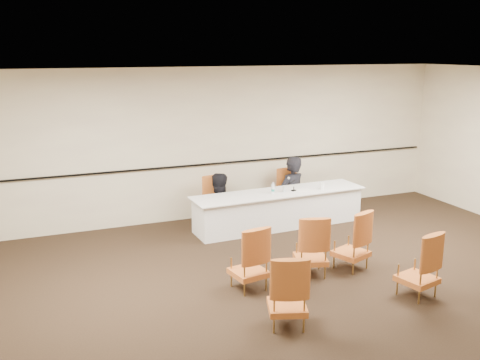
# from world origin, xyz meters

# --- Properties ---
(floor) EXTENTS (10.00, 10.00, 0.00)m
(floor) POSITION_xyz_m (0.00, 0.00, 0.00)
(floor) COLOR black
(floor) RESTS_ON ground
(ceiling) EXTENTS (10.00, 10.00, 0.00)m
(ceiling) POSITION_xyz_m (0.00, 0.00, 3.00)
(ceiling) COLOR white
(ceiling) RESTS_ON ground
(wall_back) EXTENTS (10.00, 0.04, 3.00)m
(wall_back) POSITION_xyz_m (0.00, 4.00, 1.50)
(wall_back) COLOR beige
(wall_back) RESTS_ON ground
(wall_rail) EXTENTS (9.80, 0.04, 0.03)m
(wall_rail) POSITION_xyz_m (0.00, 3.96, 1.10)
(wall_rail) COLOR black
(wall_rail) RESTS_ON wall_back
(panel_table) EXTENTS (3.45, 0.93, 0.68)m
(panel_table) POSITION_xyz_m (0.83, 2.90, 0.34)
(panel_table) COLOR silver
(panel_table) RESTS_ON ground
(panelist_main) EXTENTS (0.76, 0.62, 1.81)m
(panelist_main) POSITION_xyz_m (1.37, 3.45, 0.33)
(panelist_main) COLOR black
(panelist_main) RESTS_ON ground
(panelist_main_chair) EXTENTS (0.52, 0.52, 0.95)m
(panelist_main_chair) POSITION_xyz_m (1.37, 3.45, 0.47)
(panelist_main_chair) COLOR #B25920
(panelist_main_chair) RESTS_ON ground
(panelist_second) EXTENTS (0.86, 0.72, 1.60)m
(panelist_second) POSITION_xyz_m (-0.25, 3.38, 0.24)
(panelist_second) COLOR black
(panelist_second) RESTS_ON ground
(panelist_second_chair) EXTENTS (0.52, 0.52, 0.95)m
(panelist_second_chair) POSITION_xyz_m (-0.25, 3.38, 0.47)
(panelist_second_chair) COLOR #B25920
(panelist_second_chair) RESTS_ON ground
(papers) EXTENTS (0.31, 0.24, 0.00)m
(papers) POSITION_xyz_m (1.30, 2.82, 0.69)
(papers) COLOR white
(papers) RESTS_ON panel_table
(microphone) EXTENTS (0.15, 0.20, 0.26)m
(microphone) POSITION_xyz_m (1.11, 2.87, 0.81)
(microphone) COLOR black
(microphone) RESTS_ON panel_table
(water_bottle) EXTENTS (0.06, 0.06, 0.21)m
(water_bottle) POSITION_xyz_m (0.68, 2.87, 0.79)
(water_bottle) COLOR teal
(water_bottle) RESTS_ON panel_table
(drinking_glass) EXTENTS (0.08, 0.08, 0.10)m
(drinking_glass) POSITION_xyz_m (0.91, 2.86, 0.73)
(drinking_glass) COLOR silver
(drinking_glass) RESTS_ON panel_table
(coffee_cup) EXTENTS (0.10, 0.10, 0.13)m
(coffee_cup) POSITION_xyz_m (1.68, 2.76, 0.75)
(coffee_cup) COLOR white
(coffee_cup) RESTS_ON panel_table
(aud_chair_front_left) EXTENTS (0.57, 0.57, 0.95)m
(aud_chair_front_left) POSITION_xyz_m (-0.79, 0.57, 0.47)
(aud_chair_front_left) COLOR #B25920
(aud_chair_front_left) RESTS_ON ground
(aud_chair_front_mid) EXTENTS (0.62, 0.62, 0.95)m
(aud_chair_front_mid) POSITION_xyz_m (0.27, 0.68, 0.47)
(aud_chair_front_mid) COLOR #B25920
(aud_chair_front_mid) RESTS_ON ground
(aud_chair_front_right) EXTENTS (0.65, 0.65, 0.95)m
(aud_chair_front_right) POSITION_xyz_m (0.96, 0.64, 0.47)
(aud_chair_front_right) COLOR #B25920
(aud_chair_front_right) RESTS_ON ground
(aud_chair_back_left) EXTENTS (0.64, 0.64, 0.95)m
(aud_chair_back_left) POSITION_xyz_m (-0.76, -0.57, 0.47)
(aud_chair_back_left) COLOR #B25920
(aud_chair_back_left) RESTS_ON ground
(aud_chair_back_right) EXTENTS (0.60, 0.60, 0.95)m
(aud_chair_back_right) POSITION_xyz_m (1.27, -0.51, 0.47)
(aud_chair_back_right) COLOR #B25920
(aud_chair_back_right) RESTS_ON ground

